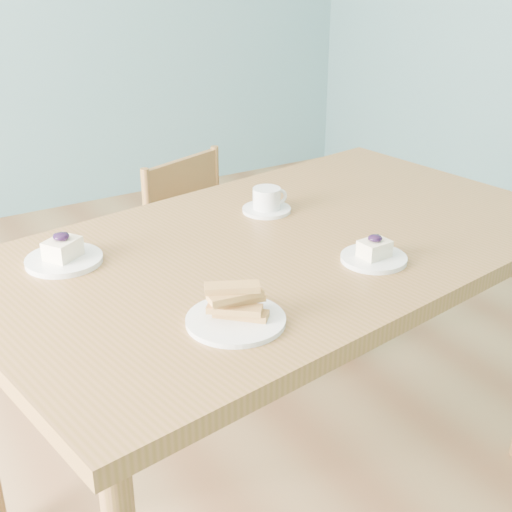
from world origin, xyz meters
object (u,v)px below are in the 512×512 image
dining_chair (210,271)px  dining_table (282,270)px  cheesecake_plate_near (374,254)px  biscotti_plate (236,312)px  cheesecake_plate_far (63,255)px  coffee_cup (267,202)px

dining_chair → dining_table: bearing=-120.6°
cheesecake_plate_near → dining_table: bearing=120.1°
dining_table → biscotti_plate: size_ratio=8.27×
dining_table → cheesecake_plate_far: size_ratio=9.23×
cheesecake_plate_near → biscotti_plate: size_ratio=0.78×
dining_chair → cheesecake_plate_near: cheesecake_plate_near is taller
dining_table → dining_chair: size_ratio=2.03×
dining_chair → biscotti_plate: (-0.44, -0.97, 0.43)m
cheesecake_plate_near → coffee_cup: coffee_cup is taller
dining_table → biscotti_plate: (-0.30, -0.29, 0.11)m
dining_chair → cheesecake_plate_far: size_ratio=4.55×
biscotti_plate → dining_chair: bearing=65.5°
dining_chair → biscotti_plate: size_ratio=4.08×
cheesecake_plate_near → coffee_cup: bearing=96.5°
dining_table → cheesecake_plate_near: bearing=-68.9°
dining_chair → cheesecake_plate_far: 0.93m
biscotti_plate → cheesecake_plate_far: bearing=114.6°
dining_table → coffee_cup: (0.08, 0.19, 0.11)m
dining_table → coffee_cup: size_ratio=12.35×
coffee_cup → biscotti_plate: 0.61m
cheesecake_plate_far → coffee_cup: bearing=3.3°
dining_table → dining_chair: 0.77m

